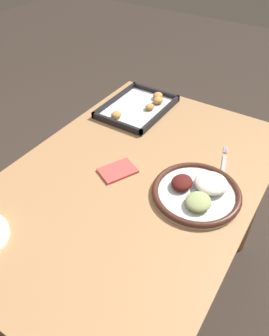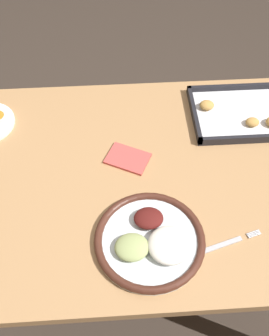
# 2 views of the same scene
# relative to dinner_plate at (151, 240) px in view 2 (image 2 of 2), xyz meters

# --- Properties ---
(ground_plane) EXTENTS (8.00, 8.00, 0.00)m
(ground_plane) POSITION_rel_dinner_plate_xyz_m (-0.04, 0.21, -0.74)
(ground_plane) COLOR #382D26
(dining_table) EXTENTS (1.11, 0.75, 0.72)m
(dining_table) POSITION_rel_dinner_plate_xyz_m (-0.04, 0.21, -0.13)
(dining_table) COLOR #AD7F51
(dining_table) RESTS_ON ground_plane
(dinner_plate) EXTENTS (0.27, 0.27, 0.05)m
(dinner_plate) POSITION_rel_dinner_plate_xyz_m (0.00, 0.00, 0.00)
(dinner_plate) COLOR silver
(dinner_plate) RESTS_ON dining_table
(fork) EXTENTS (0.21, 0.07, 0.00)m
(fork) POSITION_rel_dinner_plate_xyz_m (0.16, -0.02, -0.01)
(fork) COLOR #B2B2B7
(fork) RESTS_ON dining_table
(baking_tray) EXTENTS (0.31, 0.23, 0.03)m
(baking_tray) POSITION_rel_dinner_plate_xyz_m (0.33, 0.41, -0.00)
(baking_tray) COLOR black
(baking_tray) RESTS_ON dining_table
(napkin) EXTENTS (0.14, 0.12, 0.01)m
(napkin) POSITION_rel_dinner_plate_xyz_m (-0.04, 0.26, -0.01)
(napkin) COLOR #CC4C47
(napkin) RESTS_ON dining_table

